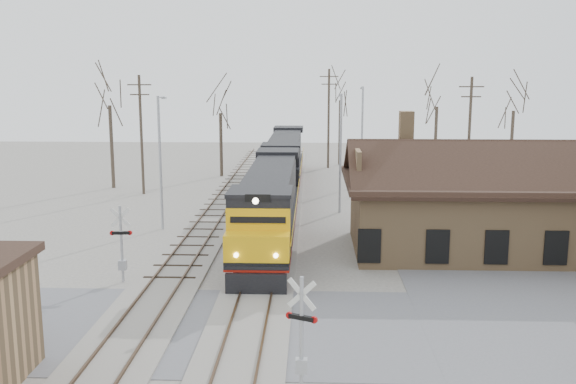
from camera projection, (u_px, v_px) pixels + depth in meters
The scene contains 20 objects.
ground at pixel (248, 329), 25.67m from camera, with size 140.00×140.00×0.00m, color #A6A096.
road at pixel (248, 328), 25.67m from camera, with size 60.00×9.00×0.03m, color slate.
track_main at pixel (272, 234), 40.40m from camera, with size 3.40×90.00×0.24m.
track_siding at pixel (201, 234), 40.57m from camera, with size 3.40×90.00×0.24m.
depot at pixel (478, 210), 36.57m from camera, with size 15.20×9.31×7.90m.
locomotive_lead at pixel (270, 204), 38.38m from camera, with size 3.05×20.40×4.53m.
locomotive_trailing at pixel (285, 159), 58.70m from camera, with size 3.05×20.40×4.29m.
crossbuck_near at pixel (302, 338), 20.31m from camera, with size 1.03×0.52×3.84m.
crossbuck_far at pixel (122, 246), 31.09m from camera, with size 1.09×0.29×3.80m.
streetlight_a at pixel (161, 155), 41.36m from camera, with size 0.25×2.04×8.66m.
streetlight_b at pixel (341, 146), 46.39m from camera, with size 0.25×2.04×8.65m.
streetlight_c at pixel (362, 131), 57.64m from camera, with size 0.25×2.04×8.92m.
utility_pole_a at pixel (141, 133), 53.37m from camera, with size 2.00×0.24×9.94m.
utility_pole_b at pixel (329, 117), 68.30m from camera, with size 2.00×0.24×10.53m.
utility_pole_c at pixel (469, 135), 52.40m from camera, with size 2.00×0.24×9.80m.
tree_a at pixel (109, 91), 55.73m from camera, with size 4.87×4.87×11.94m.
tree_b at pixel (220, 103), 62.41m from camera, with size 4.16×4.16×10.18m.
tree_c at pixel (341, 89), 70.09m from camera, with size 4.77×4.77×11.68m.
tree_d at pixel (437, 96), 64.03m from camera, with size 4.51×4.51×11.05m.
tree_e at pixel (514, 99), 60.50m from camera, with size 4.38×4.38×10.74m.
Camera 1 is at (2.54, -24.16, 10.07)m, focal length 40.00 mm.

